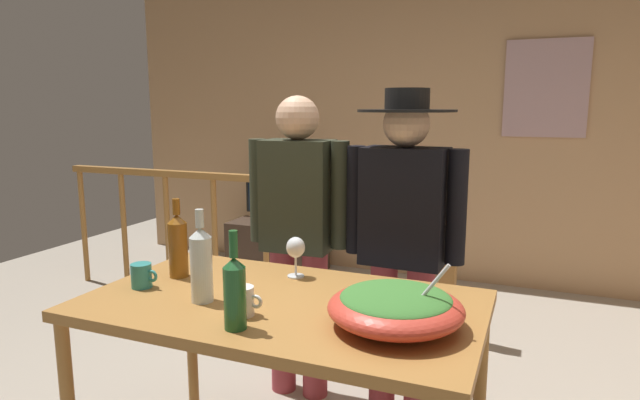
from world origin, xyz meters
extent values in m
cube|color=tan|center=(0.00, 2.62, 1.37)|extent=(6.29, 0.10, 2.74)
cube|color=#AA888B|center=(0.71, 2.56, 1.64)|extent=(0.62, 0.03, 0.75)
cylinder|color=#9E6B33|center=(-2.89, 1.33, 0.48)|extent=(0.04, 0.04, 0.96)
cylinder|color=#9E6B33|center=(-2.45, 1.33, 0.48)|extent=(0.04, 0.04, 0.96)
cylinder|color=#9E6B33|center=(-2.01, 1.33, 0.48)|extent=(0.04, 0.04, 0.96)
cylinder|color=#9E6B33|center=(-1.57, 1.33, 0.48)|extent=(0.04, 0.04, 0.96)
cylinder|color=#9E6B33|center=(-1.12, 1.33, 0.48)|extent=(0.04, 0.04, 0.96)
cylinder|color=#9E6B33|center=(-0.68, 1.33, 0.48)|extent=(0.04, 0.04, 0.96)
cylinder|color=#9E6B33|center=(-0.24, 1.33, 0.48)|extent=(0.04, 0.04, 0.96)
cylinder|color=#9E6B33|center=(0.20, 1.33, 0.48)|extent=(0.04, 0.04, 0.96)
cube|color=#9E6B33|center=(-1.35, 1.33, 0.98)|extent=(3.18, 0.07, 0.05)
cube|color=#9E6B33|center=(0.20, 1.33, 0.53)|extent=(0.10, 0.10, 1.06)
cube|color=#38281E|center=(-1.51, 2.27, 0.22)|extent=(0.90, 0.40, 0.44)
cube|color=black|center=(-1.51, 2.27, 0.45)|extent=(0.20, 0.12, 0.02)
cylinder|color=black|center=(-1.51, 2.27, 0.50)|extent=(0.03, 0.03, 0.08)
cube|color=black|center=(-1.51, 2.24, 0.69)|extent=(0.57, 0.06, 0.32)
cube|color=black|center=(-1.51, 2.21, 0.69)|extent=(0.52, 0.01, 0.29)
cube|color=#9E6B33|center=(-0.13, -0.40, 0.79)|extent=(1.44, 0.82, 0.04)
cylinder|color=#9E6B33|center=(-0.82, -0.03, 0.38)|extent=(0.05, 0.05, 0.77)
cylinder|color=#9E6B33|center=(0.55, -0.03, 0.38)|extent=(0.05, 0.05, 0.77)
ellipsoid|color=#CC3D2D|center=(0.31, -0.48, 0.87)|extent=(0.44, 0.44, 0.12)
ellipsoid|color=#38702D|center=(0.31, -0.48, 0.90)|extent=(0.36, 0.36, 0.06)
cylinder|color=silver|center=(0.40, -0.48, 0.92)|extent=(0.16, 0.01, 0.22)
cylinder|color=silver|center=(-0.20, -0.14, 0.81)|extent=(0.07, 0.07, 0.01)
cylinder|color=silver|center=(-0.20, -0.14, 0.85)|extent=(0.01, 0.01, 0.09)
ellipsoid|color=silver|center=(-0.20, -0.14, 0.93)|extent=(0.08, 0.08, 0.09)
cylinder|color=#1E5628|center=(-0.16, -0.69, 0.91)|extent=(0.07, 0.07, 0.20)
cone|color=#1E5628|center=(-0.16, -0.69, 1.02)|extent=(0.07, 0.07, 0.03)
cylinder|color=#1E5628|center=(-0.16, -0.69, 1.08)|extent=(0.03, 0.03, 0.09)
cylinder|color=silver|center=(-0.40, -0.52, 0.92)|extent=(0.08, 0.08, 0.24)
cone|color=silver|center=(-0.40, -0.52, 1.06)|extent=(0.08, 0.08, 0.04)
cylinder|color=silver|center=(-0.40, -0.52, 1.11)|extent=(0.03, 0.03, 0.07)
cylinder|color=brown|center=(-0.65, -0.32, 0.92)|extent=(0.08, 0.08, 0.23)
cone|color=brown|center=(-0.65, -0.32, 1.05)|extent=(0.08, 0.08, 0.04)
cylinder|color=brown|center=(-0.65, -0.32, 1.10)|extent=(0.03, 0.03, 0.07)
cylinder|color=white|center=(-0.19, -0.58, 0.86)|extent=(0.08, 0.08, 0.10)
torus|color=white|center=(-0.14, -0.58, 0.86)|extent=(0.05, 0.01, 0.05)
cylinder|color=teal|center=(-0.70, -0.48, 0.85)|extent=(0.08, 0.08, 0.10)
torus|color=teal|center=(-0.65, -0.48, 0.86)|extent=(0.05, 0.01, 0.05)
cylinder|color=#9E3842|center=(-0.32, 0.34, 0.39)|extent=(0.13, 0.13, 0.78)
cylinder|color=#9E3842|center=(-0.50, 0.33, 0.39)|extent=(0.13, 0.13, 0.78)
cube|color=#2D3323|center=(-0.41, 0.34, 1.06)|extent=(0.35, 0.23, 0.56)
cylinder|color=#2D3323|center=(-0.19, 0.35, 1.08)|extent=(0.09, 0.09, 0.53)
cylinder|color=#2D3323|center=(-0.63, 0.33, 1.08)|extent=(0.09, 0.09, 0.53)
sphere|color=#D8A884|center=(-0.41, 0.34, 1.45)|extent=(0.22, 0.22, 0.22)
cylinder|color=#9E3842|center=(0.23, 0.33, 0.39)|extent=(0.13, 0.13, 0.77)
cylinder|color=#9E3842|center=(0.05, 0.34, 0.39)|extent=(0.13, 0.13, 0.77)
cube|color=black|center=(0.14, 0.34, 1.05)|extent=(0.39, 0.23, 0.55)
cylinder|color=black|center=(0.38, 0.33, 1.06)|extent=(0.09, 0.09, 0.52)
cylinder|color=black|center=(-0.10, 0.35, 1.06)|extent=(0.09, 0.09, 0.52)
sphere|color=beige|center=(0.14, 0.34, 1.43)|extent=(0.21, 0.21, 0.21)
cylinder|color=black|center=(0.14, 0.34, 1.48)|extent=(0.45, 0.45, 0.01)
cylinder|color=black|center=(0.14, 0.34, 1.53)|extent=(0.20, 0.20, 0.10)
camera|label=1|loc=(0.71, -2.08, 1.50)|focal=30.25mm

